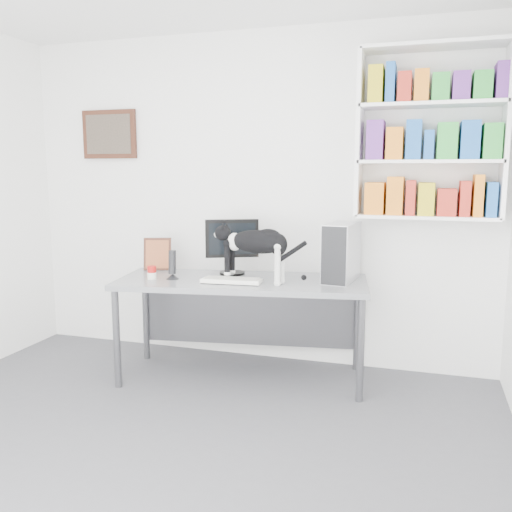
% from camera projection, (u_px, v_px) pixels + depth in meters
% --- Properties ---
extents(room, '(4.01, 4.01, 2.70)m').
position_uv_depth(room, '(126.00, 220.00, 2.62)').
color(room, '#4B4A4F').
rests_on(room, ground).
extents(bookshelf, '(1.03, 0.28, 1.24)m').
position_uv_depth(bookshelf, '(430.00, 133.00, 3.88)').
color(bookshelf, white).
rests_on(bookshelf, room).
extents(wall_art, '(0.52, 0.04, 0.42)m').
position_uv_depth(wall_art, '(109.00, 134.00, 4.77)').
color(wall_art, '#472417').
rests_on(wall_art, room).
extents(desk, '(1.95, 1.00, 0.78)m').
position_uv_depth(desk, '(242.00, 329.00, 4.13)').
color(desk, gray).
rests_on(desk, room).
extents(monitor, '(0.46, 0.36, 0.44)m').
position_uv_depth(monitor, '(232.00, 246.00, 4.25)').
color(monitor, black).
rests_on(monitor, desk).
extents(keyboard, '(0.45, 0.20, 0.03)m').
position_uv_depth(keyboard, '(232.00, 280.00, 3.95)').
color(keyboard, white).
rests_on(keyboard, desk).
extents(pc_tower, '(0.24, 0.45, 0.43)m').
position_uv_depth(pc_tower, '(341.00, 252.00, 4.00)').
color(pc_tower, '#ABABAF').
rests_on(pc_tower, desk).
extents(speaker, '(0.12, 0.12, 0.23)m').
position_uv_depth(speaker, '(172.00, 264.00, 4.07)').
color(speaker, black).
rests_on(speaker, desk).
extents(leaning_print, '(0.24, 0.16, 0.28)m').
position_uv_depth(leaning_print, '(157.00, 253.00, 4.43)').
color(leaning_print, '#472417').
rests_on(leaning_print, desk).
extents(soup_can, '(0.09, 0.09, 0.10)m').
position_uv_depth(soup_can, '(152.00, 273.00, 4.08)').
color(soup_can, red).
rests_on(soup_can, desk).
extents(cat, '(0.67, 0.26, 0.40)m').
position_uv_depth(cat, '(256.00, 255.00, 3.94)').
color(cat, black).
rests_on(cat, desk).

